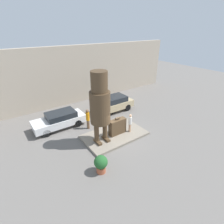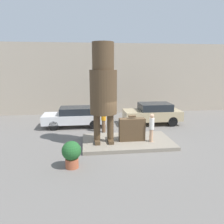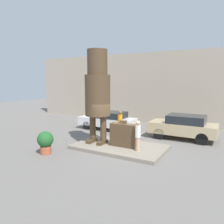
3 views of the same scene
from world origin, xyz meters
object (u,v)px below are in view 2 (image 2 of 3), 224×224
at_px(parked_car_tan, 153,113).
at_px(tourist, 152,127).
at_px(planter_pot, 72,153).
at_px(worker_hivis, 104,118).
at_px(giant_suitcase, 132,129).
at_px(statue_figure, 103,86).
at_px(parked_car_white, 75,116).

bearing_deg(parked_car_tan, tourist, 71.75).
bearing_deg(planter_pot, worker_hivis, 69.95).
relative_size(tourist, worker_hivis, 0.87).
height_order(giant_suitcase, worker_hivis, worker_hivis).
height_order(tourist, parked_car_tan, tourist).
height_order(tourist, planter_pot, tourist).
height_order(parked_car_tan, planter_pot, parked_car_tan).
relative_size(statue_figure, parked_car_white, 1.20).
xyz_separation_m(tourist, parked_car_white, (-4.31, 4.26, -0.29)).
bearing_deg(worker_hivis, planter_pot, -110.05).
height_order(giant_suitcase, parked_car_tan, giant_suitcase).
bearing_deg(parked_car_tan, worker_hivis, 22.60).
height_order(planter_pot, worker_hivis, worker_hivis).
bearing_deg(tourist, planter_pot, -151.81).
distance_m(tourist, worker_hivis, 3.60).
distance_m(tourist, planter_pot, 4.79).
bearing_deg(planter_pot, parked_car_tan, 49.25).
height_order(giant_suitcase, parked_car_white, giant_suitcase).
relative_size(statue_figure, giant_suitcase, 3.60).
bearing_deg(tourist, giant_suitcase, 160.94).
distance_m(statue_figure, planter_pot, 3.98).
xyz_separation_m(statue_figure, giant_suitcase, (1.59, 0.08, -2.46)).
height_order(parked_car_white, worker_hivis, worker_hivis).
bearing_deg(giant_suitcase, parked_car_tan, 58.17).
xyz_separation_m(statue_figure, parked_car_white, (-1.70, 3.99, -2.52)).
distance_m(tourist, parked_car_white, 6.07).
distance_m(giant_suitcase, parked_car_tan, 4.60).
distance_m(planter_pot, worker_hivis, 5.25).
bearing_deg(planter_pot, tourist, 28.19).
distance_m(giant_suitcase, parked_car_white, 5.11).
xyz_separation_m(parked_car_tan, worker_hivis, (-3.81, -1.59, 0.14)).
bearing_deg(tourist, statue_figure, 174.03).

